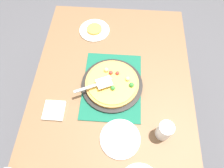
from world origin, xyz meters
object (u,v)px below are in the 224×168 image
pizza (112,83)px  plate_far_right (94,30)px  plate_side (120,139)px  served_slice_right (94,29)px  pizza_server (96,85)px  cup_near (164,131)px  pizza_pan (112,85)px  napkin_stack (54,110)px

pizza → plate_far_right: size_ratio=1.50×
plate_far_right → plate_side: 0.81m
served_slice_right → pizza_server: 0.50m
pizza → cup_near: cup_near is taller
pizza → pizza_server: bearing=114.5°
pizza → pizza_server: size_ratio=1.45×
pizza_pan → plate_side: size_ratio=1.73×
pizza → cup_near: 0.41m
pizza_server → napkin_stack: pizza_server is taller
plate_far_right → served_slice_right: (0.00, 0.00, 0.01)m
pizza → served_slice_right: pizza is taller
plate_far_right → cup_near: size_ratio=1.83×
plate_far_right → pizza_server: 0.50m
cup_near → napkin_stack: bearing=81.7°
pizza_pan → plate_side: (-0.33, -0.07, -0.01)m
pizza_server → served_slice_right: bearing=8.3°
served_slice_right → cup_near: size_ratio=0.92×
cup_near → napkin_stack: (0.09, 0.62, -0.05)m
pizza_pan → pizza: size_ratio=1.15×
pizza_pan → pizza_server: size_ratio=1.67×
pizza_pan → pizza: bearing=-52.9°
pizza → plate_far_right: bearing=19.8°
pizza → napkin_stack: pizza is taller
cup_near → pizza_server: cup_near is taller
plate_far_right → pizza_server: pizza_server is taller
served_slice_right → cup_near: bearing=-148.1°
pizza → cup_near: size_ratio=2.75×
served_slice_right → pizza_server: size_ratio=0.48×
plate_side → pizza: bearing=11.3°
pizza_pan → pizza_server: (-0.04, 0.09, 0.06)m
served_slice_right → napkin_stack: (-0.64, 0.16, -0.01)m
pizza_pan → napkin_stack: (-0.19, 0.32, -0.01)m
cup_near → pizza_server: size_ratio=0.53×
served_slice_right → napkin_stack: served_slice_right is taller
pizza → plate_side: bearing=-168.7°
plate_side → served_slice_right: served_slice_right is taller
served_slice_right → cup_near: (-0.74, -0.46, 0.04)m
plate_side → cup_near: cup_near is taller
napkin_stack → served_slice_right: bearing=-14.3°
pizza_pan → napkin_stack: bearing=120.7°
plate_side → cup_near: size_ratio=1.83×
plate_side → pizza_pan: bearing=11.6°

